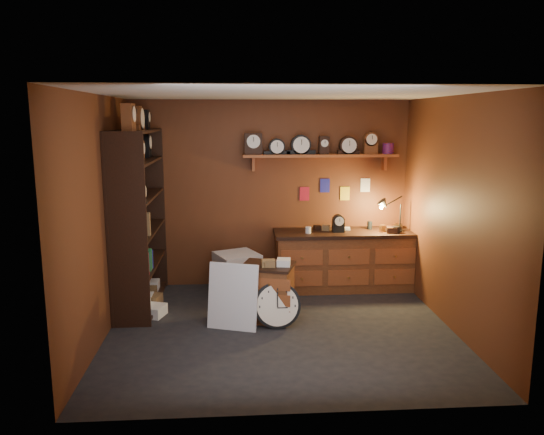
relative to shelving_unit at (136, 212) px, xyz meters
The scene contains 11 objects.
floor 2.40m from the shelving_unit, 28.68° to the right, with size 4.00×4.00×0.00m, color black.
room_shell 2.09m from the shelving_unit, 25.39° to the right, with size 4.02×3.62×2.71m.
shelving_unit is the anchor object (origin of this frame).
workbench 2.99m from the shelving_unit, ahead, with size 2.03×0.66×1.36m.
low_cabinet 1.98m from the shelving_unit, 20.82° to the right, with size 0.73×0.67×0.78m.
big_round_clock 2.20m from the shelving_unit, 27.05° to the right, with size 0.56×0.18×0.56m.
white_panel 1.97m from the shelving_unit, 35.59° to the right, with size 0.60×0.03×0.80m, color silver.
mini_fridge 1.67m from the shelving_unit, 17.74° to the left, with size 0.72×0.75×0.57m.
floor_box_a 1.18m from the shelving_unit, 41.76° to the right, with size 0.28×0.24×0.17m, color brown.
floor_box_b 1.29m from the shelving_unit, 60.10° to the right, with size 0.23×0.27×0.14m, color white.
floor_box_c 1.76m from the shelving_unit, 32.03° to the right, with size 0.25×0.21×0.19m, color brown.
Camera 1 is at (-0.51, -5.84, 2.45)m, focal length 35.00 mm.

